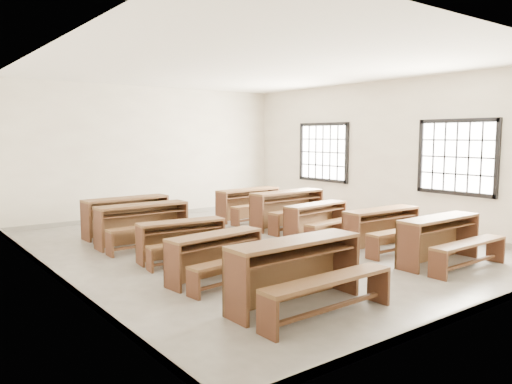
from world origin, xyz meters
TOP-DOWN VIEW (x-y plane):
  - room at (0.09, 0.00)m, footprint 8.50×8.50m
  - desk_set_0 at (-1.54, -2.86)m, footprint 1.79×0.95m
  - desk_set_1 at (-1.72, -1.38)m, footprint 1.54×0.92m
  - desk_set_2 at (-1.54, -0.08)m, footprint 1.49×0.88m
  - desk_set_3 at (-1.57, 1.33)m, footprint 1.69×0.88m
  - desk_set_4 at (-1.46, 2.35)m, footprint 1.77×0.99m
  - desk_set_5 at (1.57, -2.74)m, footprint 1.66×0.87m
  - desk_set_6 at (1.70, -1.51)m, footprint 1.62×0.88m
  - desk_set_7 at (1.46, -0.09)m, footprint 1.59×0.95m
  - desk_set_8 at (1.71, 1.06)m, footprint 1.82×0.99m
  - desk_set_9 at (1.64, 2.42)m, footprint 1.71×0.97m

SIDE VIEW (x-z plane):
  - desk_set_2 at x=-1.54m, z-range 0.05..0.69m
  - desk_set_1 at x=-1.72m, z-range 0.05..0.71m
  - desk_set_7 at x=1.46m, z-range 0.06..0.73m
  - desk_set_6 at x=1.70m, z-range 0.06..0.78m
  - desk_set_5 at x=1.57m, z-range 0.06..0.81m
  - desk_set_9 at x=1.64m, z-range 0.06..0.81m
  - desk_set_3 at x=-1.57m, z-range 0.06..0.82m
  - desk_set_4 at x=-1.46m, z-range 0.06..0.84m
  - desk_set_0 at x=-1.54m, z-range 0.07..0.86m
  - desk_set_8 at x=1.71m, z-range 0.07..0.87m
  - room at x=0.09m, z-range 0.54..3.74m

